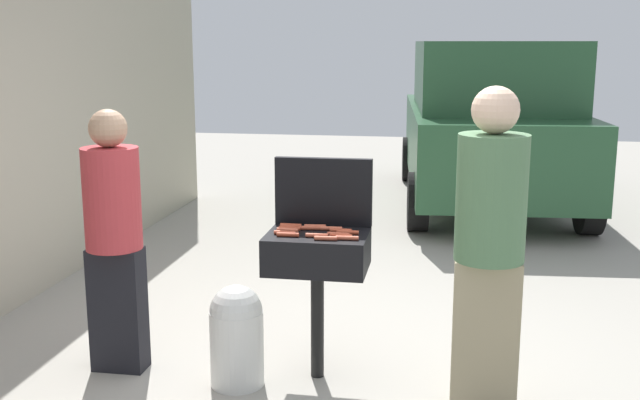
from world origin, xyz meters
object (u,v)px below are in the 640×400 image
Objects in this scene: hot_dog_7 at (347,238)px; parked_minivan at (488,123)px; hot_dog_9 at (348,232)px; hot_dog_14 at (315,227)px; bbq_grill at (317,257)px; hot_dog_13 at (341,236)px; person_right at (489,240)px; person_left at (114,232)px; hot_dog_4 at (317,235)px; hot_dog_5 at (291,226)px; hot_dog_1 at (289,229)px; hot_dog_15 at (285,233)px; hot_dog_2 at (338,234)px; hot_dog_3 at (311,228)px; hot_dog_12 at (288,235)px; hot_dog_8 at (291,227)px; hot_dog_10 at (341,231)px; hot_dog_6 at (326,238)px; hot_dog_11 at (331,229)px; propane_tank at (237,333)px; hot_dog_0 at (288,230)px.

hot_dog_7 is 0.03× the size of parked_minivan.
hot_dog_14 is (-0.21, 0.11, 0.00)m from hot_dog_9.
hot_dog_13 is at bearing -26.28° from bbq_grill.
hot_dog_14 is 1.08m from person_right.
bbq_grill is 0.55× the size of person_left.
hot_dog_5 is (-0.20, 0.21, 0.00)m from hot_dog_4.
hot_dog_15 is (-0.00, -0.11, 0.00)m from hot_dog_1.
hot_dog_2 is at bearing 124.27° from hot_dog_13.
hot_dog_3 is 1.00× the size of hot_dog_14.
hot_dog_5 is at bearing 163.04° from hot_dog_9.
hot_dog_12 is (-0.10, -0.18, 0.00)m from hot_dog_3.
hot_dog_10 is at bearing -8.40° from hot_dog_8.
hot_dog_6 is 0.27m from hot_dog_15.
hot_dog_2 and hot_dog_15 have the same top height.
hot_dog_2 is 1.00× the size of hot_dog_8.
hot_dog_4 is 0.14m from hot_dog_13.
hot_dog_1 and hot_dog_6 have the same top height.
hot_dog_5 is 1.00× the size of hot_dog_9.
hot_dog_6 is at bearing -89.24° from hot_dog_11.
hot_dog_6 is at bearing -167.69° from hot_dog_7.
hot_dog_3 is 0.32m from hot_dog_7.
person_left is at bearing -171.43° from hot_dog_3.
hot_dog_6 and hot_dog_15 have the same top height.
hot_dog_2 is 1.00× the size of hot_dog_9.
propane_tank is (-0.27, -0.32, -0.59)m from hot_dog_5.
hot_dog_8 is (0.01, -0.03, 0.00)m from hot_dog_5.
person_right is (0.83, -0.17, 0.06)m from hot_dog_13.
person_right is at bearing -20.27° from hot_dog_11.
hot_dog_7 is at bearing -59.23° from hot_dog_11.
hot_dog_0 is at bearing 161.74° from hot_dog_7.
person_right is (0.85, -0.30, 0.06)m from hot_dog_10.
propane_tank is (-0.27, -0.29, -0.59)m from hot_dog_8.
hot_dog_11 is 0.30m from hot_dog_12.
hot_dog_2 is (0.13, -0.04, 0.15)m from bbq_grill.
hot_dog_11 is at bearing 28.46° from propane_tank.
hot_dog_3 is at bearing -32.25° from person_right.
person_right is at bearing -9.30° from hot_dog_7.
hot_dog_12 is 5.63m from parked_minivan.
bbq_grill is at bearing 33.11° from hot_dog_12.
hot_dog_7 and hot_dog_14 have the same top height.
hot_dog_0 is (-0.18, 0.00, 0.15)m from bbq_grill.
person_right is at bearing -19.98° from hot_dog_14.
hot_dog_9 is (0.36, -0.08, 0.00)m from hot_dog_8.
person_left is (-1.37, -0.15, -0.03)m from hot_dog_10.
hot_dog_3 is at bearing 17.17° from person_left.
bbq_grill is at bearing -28.83° from person_right.
hot_dog_7 is 1.43m from person_left.
hot_dog_0 is 1.00× the size of hot_dog_9.
person_left reaches higher than hot_dog_9.
bbq_grill is 0.26m from hot_dog_8.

